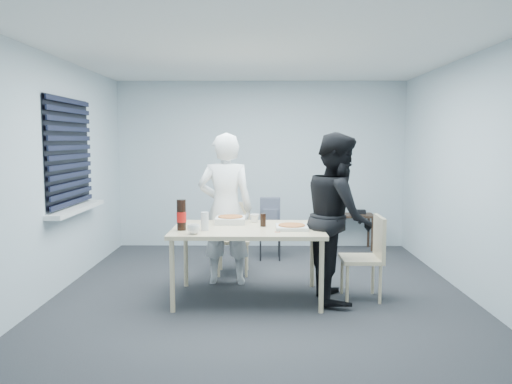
{
  "coord_description": "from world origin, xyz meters",
  "views": [
    {
      "loc": [
        0.0,
        -5.36,
        1.69
      ],
      "look_at": [
        -0.06,
        0.1,
        1.12
      ],
      "focal_mm": 35.0,
      "sensor_mm": 36.0,
      "label": 1
    }
  ],
  "objects_px": {
    "chair_right": "(369,252)",
    "mug_a": "(194,229)",
    "side_table": "(347,219)",
    "person_white": "(225,209)",
    "chair_far": "(233,232)",
    "stool": "(270,233)",
    "backpack": "(270,212)",
    "soda_bottle": "(181,215)",
    "dining_table": "(248,233)",
    "person_black": "(338,217)",
    "mug_b": "(255,218)"
  },
  "relations": [
    {
      "from": "chair_right",
      "to": "mug_a",
      "type": "bearing_deg",
      "value": -168.2
    },
    {
      "from": "side_table",
      "to": "person_white",
      "type": "bearing_deg",
      "value": -133.28
    },
    {
      "from": "chair_far",
      "to": "mug_a",
      "type": "relative_size",
      "value": 7.24
    },
    {
      "from": "chair_right",
      "to": "person_white",
      "type": "height_order",
      "value": "person_white"
    },
    {
      "from": "chair_far",
      "to": "stool",
      "type": "relative_size",
      "value": 1.84
    },
    {
      "from": "backpack",
      "to": "soda_bottle",
      "type": "xyz_separation_m",
      "value": [
        -0.94,
        -1.93,
        0.25
      ]
    },
    {
      "from": "mug_a",
      "to": "dining_table",
      "type": "bearing_deg",
      "value": 35.47
    },
    {
      "from": "person_white",
      "to": "backpack",
      "type": "xyz_separation_m",
      "value": [
        0.54,
        1.18,
        -0.21
      ]
    },
    {
      "from": "chair_far",
      "to": "dining_table",
      "type": "bearing_deg",
      "value": -78.83
    },
    {
      "from": "mug_a",
      "to": "side_table",
      "type": "bearing_deg",
      "value": 54.79
    },
    {
      "from": "chair_right",
      "to": "soda_bottle",
      "type": "xyz_separation_m",
      "value": [
        -1.96,
        -0.16,
        0.41
      ]
    },
    {
      "from": "chair_right",
      "to": "side_table",
      "type": "relative_size",
      "value": 1.09
    },
    {
      "from": "chair_far",
      "to": "soda_bottle",
      "type": "xyz_separation_m",
      "value": [
        -0.46,
        -1.24,
        0.41
      ]
    },
    {
      "from": "person_white",
      "to": "person_black",
      "type": "xyz_separation_m",
      "value": [
        1.23,
        -0.59,
        0.0
      ]
    },
    {
      "from": "chair_right",
      "to": "side_table",
      "type": "bearing_deg",
      "value": 85.8
    },
    {
      "from": "chair_far",
      "to": "backpack",
      "type": "height_order",
      "value": "chair_far"
    },
    {
      "from": "side_table",
      "to": "stool",
      "type": "relative_size",
      "value": 1.7
    },
    {
      "from": "dining_table",
      "to": "person_black",
      "type": "height_order",
      "value": "person_black"
    },
    {
      "from": "person_white",
      "to": "person_black",
      "type": "distance_m",
      "value": 1.36
    },
    {
      "from": "person_white",
      "to": "mug_a",
      "type": "relative_size",
      "value": 14.39
    },
    {
      "from": "person_black",
      "to": "side_table",
      "type": "relative_size",
      "value": 2.16
    },
    {
      "from": "stool",
      "to": "chair_far",
      "type": "bearing_deg",
      "value": -124.21
    },
    {
      "from": "person_white",
      "to": "mug_b",
      "type": "bearing_deg",
      "value": 143.64
    },
    {
      "from": "stool",
      "to": "mug_b",
      "type": "relative_size",
      "value": 4.83
    },
    {
      "from": "chair_right",
      "to": "mug_b",
      "type": "bearing_deg",
      "value": 164.72
    },
    {
      "from": "person_black",
      "to": "mug_b",
      "type": "height_order",
      "value": "person_black"
    },
    {
      "from": "dining_table",
      "to": "chair_far",
      "type": "height_order",
      "value": "chair_far"
    },
    {
      "from": "chair_right",
      "to": "soda_bottle",
      "type": "distance_m",
      "value": 2.01
    },
    {
      "from": "person_black",
      "to": "soda_bottle",
      "type": "distance_m",
      "value": 1.63
    },
    {
      "from": "chair_right",
      "to": "mug_a",
      "type": "relative_size",
      "value": 7.24
    },
    {
      "from": "backpack",
      "to": "side_table",
      "type": "bearing_deg",
      "value": 15.5
    },
    {
      "from": "side_table",
      "to": "mug_b",
      "type": "xyz_separation_m",
      "value": [
        -1.4,
        -2.11,
        0.35
      ]
    },
    {
      "from": "side_table",
      "to": "mug_b",
      "type": "height_order",
      "value": "mug_b"
    },
    {
      "from": "mug_b",
      "to": "chair_far",
      "type": "bearing_deg",
      "value": 110.63
    },
    {
      "from": "person_black",
      "to": "soda_bottle",
      "type": "xyz_separation_m",
      "value": [
        -1.63,
        -0.16,
        0.04
      ]
    },
    {
      "from": "dining_table",
      "to": "mug_a",
      "type": "relative_size",
      "value": 12.84
    },
    {
      "from": "dining_table",
      "to": "stool",
      "type": "xyz_separation_m",
      "value": [
        0.26,
        1.79,
        -0.34
      ]
    },
    {
      "from": "backpack",
      "to": "mug_b",
      "type": "xyz_separation_m",
      "value": [
        -0.2,
        -1.43,
        0.14
      ]
    },
    {
      "from": "side_table",
      "to": "soda_bottle",
      "type": "bearing_deg",
      "value": -129.44
    },
    {
      "from": "dining_table",
      "to": "side_table",
      "type": "bearing_deg",
      "value": 59.05
    },
    {
      "from": "chair_right",
      "to": "soda_bottle",
      "type": "bearing_deg",
      "value": -175.22
    },
    {
      "from": "soda_bottle",
      "to": "mug_a",
      "type": "bearing_deg",
      "value": -54.43
    },
    {
      "from": "person_black",
      "to": "mug_b",
      "type": "relative_size",
      "value": 17.7
    },
    {
      "from": "dining_table",
      "to": "person_white",
      "type": "relative_size",
      "value": 0.89
    },
    {
      "from": "chair_right",
      "to": "person_white",
      "type": "relative_size",
      "value": 0.5
    },
    {
      "from": "person_black",
      "to": "backpack",
      "type": "distance_m",
      "value": 1.91
    },
    {
      "from": "stool",
      "to": "backpack",
      "type": "height_order",
      "value": "backpack"
    },
    {
      "from": "person_black",
      "to": "mug_a",
      "type": "height_order",
      "value": "person_black"
    },
    {
      "from": "person_black",
      "to": "backpack",
      "type": "bearing_deg",
      "value": 21.19
    },
    {
      "from": "dining_table",
      "to": "backpack",
      "type": "xyz_separation_m",
      "value": [
        0.26,
        1.77,
        -0.03
      ]
    }
  ]
}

